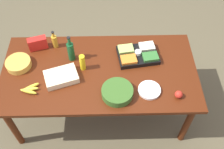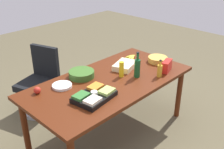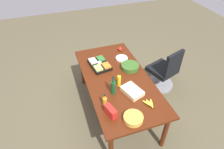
{
  "view_description": "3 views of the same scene",
  "coord_description": "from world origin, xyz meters",
  "px_view_note": "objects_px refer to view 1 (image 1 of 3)",
  "views": [
    {
      "loc": [
        0.09,
        -1.72,
        2.91
      ],
      "look_at": [
        0.13,
        -0.08,
        0.78
      ],
      "focal_mm": 42.79,
      "sensor_mm": 36.0,
      "label": 1
    },
    {
      "loc": [
        1.98,
        1.95,
        2.19
      ],
      "look_at": [
        -0.07,
        -0.03,
        0.79
      ],
      "focal_mm": 42.9,
      "sensor_mm": 36.0,
      "label": 2
    },
    {
      "loc": [
        -2.21,
        0.85,
        2.82
      ],
      "look_at": [
        0.09,
        0.06,
        0.78
      ],
      "focal_mm": 31.0,
      "sensor_mm": 36.0,
      "label": 3
    }
  ],
  "objects_px": {
    "mustard_bottle": "(82,63)",
    "salad_bowl": "(117,92)",
    "wine_bottle": "(71,51)",
    "paper_plate_stack": "(149,90)",
    "banana_bunch": "(30,89)",
    "chip_bowl": "(18,64)",
    "sheet_cake": "(61,77)",
    "conference_table": "(100,75)",
    "apple_red": "(179,94)",
    "veggie_tray": "(138,55)",
    "chip_bag_red": "(38,43)",
    "dressing_bottle": "(55,41)"
  },
  "relations": [
    {
      "from": "mustard_bottle",
      "to": "paper_plate_stack",
      "type": "distance_m",
      "value": 0.72
    },
    {
      "from": "veggie_tray",
      "to": "wine_bottle",
      "type": "height_order",
      "value": "wine_bottle"
    },
    {
      "from": "dressing_bottle",
      "to": "wine_bottle",
      "type": "bearing_deg",
      "value": -44.02
    },
    {
      "from": "conference_table",
      "to": "veggie_tray",
      "type": "bearing_deg",
      "value": 23.8
    },
    {
      "from": "banana_bunch",
      "to": "mustard_bottle",
      "type": "distance_m",
      "value": 0.58
    },
    {
      "from": "paper_plate_stack",
      "to": "sheet_cake",
      "type": "bearing_deg",
      "value": 169.09
    },
    {
      "from": "conference_table",
      "to": "banana_bunch",
      "type": "bearing_deg",
      "value": -160.78
    },
    {
      "from": "veggie_tray",
      "to": "mustard_bottle",
      "type": "bearing_deg",
      "value": -165.67
    },
    {
      "from": "chip_bowl",
      "to": "dressing_bottle",
      "type": "height_order",
      "value": "dressing_bottle"
    },
    {
      "from": "salad_bowl",
      "to": "apple_red",
      "type": "bearing_deg",
      "value": -3.85
    },
    {
      "from": "conference_table",
      "to": "chip_bag_red",
      "type": "height_order",
      "value": "chip_bag_red"
    },
    {
      "from": "veggie_tray",
      "to": "dressing_bottle",
      "type": "bearing_deg",
      "value": 168.68
    },
    {
      "from": "dressing_bottle",
      "to": "mustard_bottle",
      "type": "bearing_deg",
      "value": -45.71
    },
    {
      "from": "banana_bunch",
      "to": "paper_plate_stack",
      "type": "xyz_separation_m",
      "value": [
        1.16,
        -0.03,
        -0.01
      ]
    },
    {
      "from": "veggie_tray",
      "to": "mustard_bottle",
      "type": "xyz_separation_m",
      "value": [
        -0.58,
        -0.15,
        0.06
      ]
    },
    {
      "from": "veggie_tray",
      "to": "banana_bunch",
      "type": "height_order",
      "value": "veggie_tray"
    },
    {
      "from": "salad_bowl",
      "to": "mustard_bottle",
      "type": "height_order",
      "value": "mustard_bottle"
    },
    {
      "from": "chip_bag_red",
      "to": "salad_bowl",
      "type": "bearing_deg",
      "value": -37.07
    },
    {
      "from": "chip_bowl",
      "to": "mustard_bottle",
      "type": "relative_size",
      "value": 1.37
    },
    {
      "from": "wine_bottle",
      "to": "banana_bunch",
      "type": "height_order",
      "value": "wine_bottle"
    },
    {
      "from": "chip_bowl",
      "to": "paper_plate_stack",
      "type": "distance_m",
      "value": 1.37
    },
    {
      "from": "mustard_bottle",
      "to": "apple_red",
      "type": "relative_size",
      "value": 2.49
    },
    {
      "from": "wine_bottle",
      "to": "paper_plate_stack",
      "type": "relative_size",
      "value": 1.43
    },
    {
      "from": "salad_bowl",
      "to": "sheet_cake",
      "type": "bearing_deg",
      "value": 160.05
    },
    {
      "from": "conference_table",
      "to": "banana_bunch",
      "type": "distance_m",
      "value": 0.72
    },
    {
      "from": "veggie_tray",
      "to": "sheet_cake",
      "type": "xyz_separation_m",
      "value": [
        -0.79,
        -0.28,
        -0.0
      ]
    },
    {
      "from": "salad_bowl",
      "to": "paper_plate_stack",
      "type": "height_order",
      "value": "salad_bowl"
    },
    {
      "from": "apple_red",
      "to": "wine_bottle",
      "type": "bearing_deg",
      "value": 154.08
    },
    {
      "from": "sheet_cake",
      "to": "banana_bunch",
      "type": "xyz_separation_m",
      "value": [
        -0.29,
        -0.14,
        -0.01
      ]
    },
    {
      "from": "veggie_tray",
      "to": "chip_bag_red",
      "type": "distance_m",
      "value": 1.09
    },
    {
      "from": "salad_bowl",
      "to": "chip_bowl",
      "type": "height_order",
      "value": "salad_bowl"
    },
    {
      "from": "conference_table",
      "to": "apple_red",
      "type": "distance_m",
      "value": 0.84
    },
    {
      "from": "banana_bunch",
      "to": "paper_plate_stack",
      "type": "bearing_deg",
      "value": -1.45
    },
    {
      "from": "dressing_bottle",
      "to": "banana_bunch",
      "type": "relative_size",
      "value": 1.17
    },
    {
      "from": "wine_bottle",
      "to": "banana_bunch",
      "type": "bearing_deg",
      "value": -133.1
    },
    {
      "from": "dressing_bottle",
      "to": "paper_plate_stack",
      "type": "xyz_separation_m",
      "value": [
        0.97,
        -0.62,
        -0.07
      ]
    },
    {
      "from": "veggie_tray",
      "to": "salad_bowl",
      "type": "distance_m",
      "value": 0.53
    },
    {
      "from": "paper_plate_stack",
      "to": "salad_bowl",
      "type": "bearing_deg",
      "value": -173.81
    },
    {
      "from": "mustard_bottle",
      "to": "paper_plate_stack",
      "type": "bearing_deg",
      "value": -24.4
    },
    {
      "from": "apple_red",
      "to": "salad_bowl",
      "type": "bearing_deg",
      "value": 176.15
    },
    {
      "from": "dressing_bottle",
      "to": "chip_bowl",
      "type": "bearing_deg",
      "value": -142.1
    },
    {
      "from": "veggie_tray",
      "to": "banana_bunch",
      "type": "distance_m",
      "value": 1.16
    },
    {
      "from": "wine_bottle",
      "to": "chip_bowl",
      "type": "bearing_deg",
      "value": -171.05
    },
    {
      "from": "chip_bag_red",
      "to": "sheet_cake",
      "type": "bearing_deg",
      "value": -56.38
    },
    {
      "from": "chip_bowl",
      "to": "dressing_bottle",
      "type": "relative_size",
      "value": 1.21
    },
    {
      "from": "mustard_bottle",
      "to": "salad_bowl",
      "type": "bearing_deg",
      "value": -44.05
    },
    {
      "from": "conference_table",
      "to": "chip_bowl",
      "type": "bearing_deg",
      "value": 174.11
    },
    {
      "from": "wine_bottle",
      "to": "dressing_bottle",
      "type": "distance_m",
      "value": 0.27
    },
    {
      "from": "apple_red",
      "to": "paper_plate_stack",
      "type": "distance_m",
      "value": 0.28
    },
    {
      "from": "wine_bottle",
      "to": "banana_bunch",
      "type": "distance_m",
      "value": 0.56
    }
  ]
}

